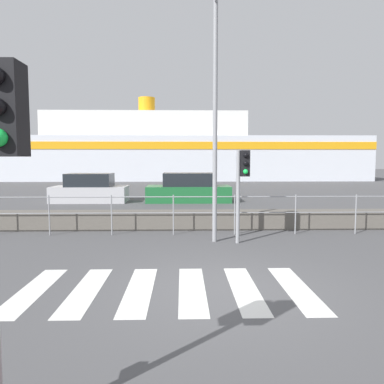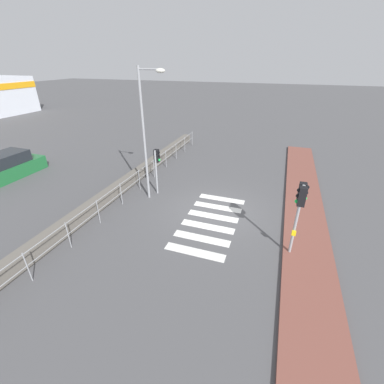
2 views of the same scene
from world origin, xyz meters
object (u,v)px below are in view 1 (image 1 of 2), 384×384
object	(u,v)px
streetlamp	(216,91)
traffic_light_far	(242,175)
parked_car_green	(188,189)
parked_car_silver	(90,190)
ferry_boat	(180,152)

from	to	relation	value
streetlamp	traffic_light_far	bearing A→B (deg)	1.53
traffic_light_far	parked_car_green	bearing A→B (deg)	97.27
traffic_light_far	streetlamp	distance (m)	2.27
parked_car_silver	streetlamp	bearing A→B (deg)	-59.98
traffic_light_far	streetlamp	world-z (taller)	streetlamp
streetlamp	ferry_boat	world-z (taller)	ferry_boat
ferry_boat	parked_car_green	size ratio (longest dim) A/B	8.66
streetlamp	parked_car_green	distance (m)	10.43
traffic_light_far	parked_car_silver	world-z (taller)	traffic_light_far
traffic_light_far	ferry_boat	xyz separation A→B (m)	(-1.84, 32.08, 1.24)
streetlamp	parked_car_silver	distance (m)	11.87
streetlamp	parked_car_green	bearing A→B (deg)	93.18
ferry_boat	parked_car_silver	size ratio (longest dim) A/B	9.86
streetlamp	parked_car_silver	bearing A→B (deg)	120.02
streetlamp	ferry_boat	distance (m)	32.13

